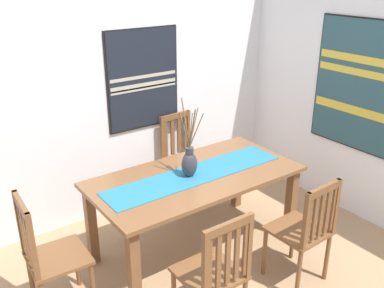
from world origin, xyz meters
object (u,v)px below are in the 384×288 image
object	(u,v)px
dining_table	(195,186)
painting_on_side_wall	(355,85)
centerpiece_vase	(189,162)
chair_0	(305,229)
painting_on_back_wall	(143,79)
chair_1	(183,157)
chair_3	(215,272)
chair_2	(49,255)

from	to	relation	value
dining_table	painting_on_side_wall	bearing A→B (deg)	-9.69
centerpiece_vase	chair_0	xyz separation A→B (m)	(0.51, -0.87, -0.40)
painting_on_back_wall	chair_0	bearing A→B (deg)	-80.27
chair_1	painting_on_back_wall	xyz separation A→B (m)	(-0.35, 0.20, 0.88)
chair_0	chair_3	size ratio (longest dim) A/B	0.97
chair_0	painting_on_side_wall	bearing A→B (deg)	24.28
centerpiece_vase	chair_2	distance (m)	1.32
centerpiece_vase	painting_on_back_wall	distance (m)	1.18
painting_on_side_wall	painting_on_back_wall	bearing A→B (deg)	139.67
chair_3	chair_0	bearing A→B (deg)	-0.10
dining_table	chair_0	distance (m)	0.99
centerpiece_vase	chair_2	bearing A→B (deg)	-179.36
centerpiece_vase	chair_0	world-z (taller)	centerpiece_vase
chair_2	painting_on_back_wall	bearing A→B (deg)	36.79
dining_table	painting_on_back_wall	size ratio (longest dim) A/B	1.80
dining_table	chair_1	bearing A→B (deg)	61.78
chair_1	chair_2	distance (m)	1.99
chair_1	centerpiece_vase	bearing A→B (deg)	-121.35
chair_2	chair_1	bearing A→B (deg)	26.11
centerpiece_vase	painting_on_side_wall	distance (m)	1.86
centerpiece_vase	painting_on_side_wall	bearing A→B (deg)	-9.50
chair_1	painting_on_side_wall	distance (m)	1.91
centerpiece_vase	painting_on_back_wall	bearing A→B (deg)	80.50
chair_1	painting_on_back_wall	distance (m)	0.96
centerpiece_vase	painting_on_back_wall	size ratio (longest dim) A/B	0.64
chair_0	chair_1	bearing A→B (deg)	89.49
dining_table	chair_1	size ratio (longest dim) A/B	1.89
dining_table	chair_3	bearing A→B (deg)	-118.24
chair_1	painting_on_side_wall	size ratio (longest dim) A/B	0.75
dining_table	chair_3	world-z (taller)	chair_3
centerpiece_vase	dining_table	bearing A→B (deg)	-3.86
centerpiece_vase	chair_1	size ratio (longest dim) A/B	0.67
centerpiece_vase	chair_2	xyz separation A→B (m)	(-1.26, -0.01, -0.39)
chair_0	chair_3	world-z (taller)	chair_3
dining_table	chair_2	xyz separation A→B (m)	(-1.32, -0.01, -0.15)
chair_2	painting_on_back_wall	size ratio (longest dim) A/B	0.97
dining_table	painting_on_side_wall	xyz separation A→B (m)	(1.72, -0.29, 0.71)
painting_on_side_wall	chair_0	bearing A→B (deg)	-155.72
dining_table	centerpiece_vase	distance (m)	0.25
chair_3	painting_on_back_wall	bearing A→B (deg)	73.23
painting_on_back_wall	painting_on_side_wall	bearing A→B (deg)	-40.33
chair_2	painting_on_side_wall	size ratio (longest dim) A/B	0.77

